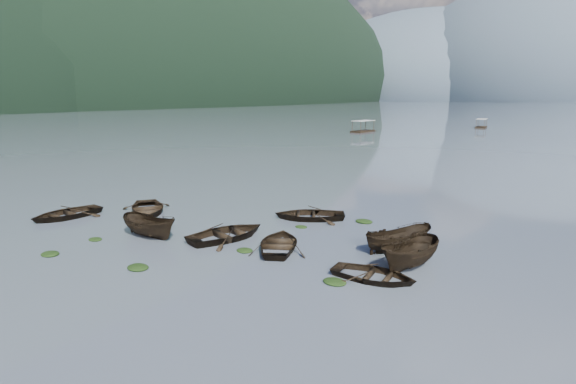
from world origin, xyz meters
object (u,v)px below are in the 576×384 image
Objects in this scene: rowboat_3 at (280,248)px; pontoon_centre at (481,128)px; rowboat_0 at (67,217)px; pontoon_left at (363,132)px.

rowboat_3 is 110.46m from pontoon_centre.
rowboat_0 is 0.70× the size of pontoon_left.
pontoon_left is (-14.69, 81.90, 0.00)m from rowboat_0.
pontoon_centre is (-10.87, 109.93, 0.00)m from rowboat_3.
rowboat_3 is at bearing 16.28° from rowboat_0.
pontoon_centre is (5.50, 113.06, 0.00)m from rowboat_0.
pontoon_left is (-31.06, 78.76, 0.00)m from rowboat_3.
pontoon_centre is at bearing -112.74° from rowboat_3.
rowboat_3 is 0.66× the size of pontoon_left.
pontoon_left is at bearing -96.86° from rowboat_3.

